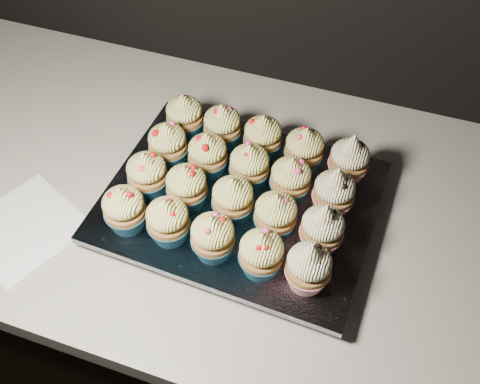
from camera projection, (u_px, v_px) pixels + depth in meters
The scene contains 25 objects.
cabinet at pixel (174, 298), 1.28m from camera, with size 2.40×0.60×0.86m, color black.
worktop at pixel (149, 177), 0.93m from camera, with size 2.44×0.64×0.04m, color beige.
napkin at pixel (25, 228), 0.84m from camera, with size 0.16×0.16×0.00m, color white.
baking_tray at pixel (240, 207), 0.85m from camera, with size 0.38×0.29×0.02m, color black.
foil_lining at pixel (240, 201), 0.84m from camera, with size 0.41×0.32×0.01m, color silver.
cupcake_0 at pixel (124, 209), 0.77m from camera, with size 0.06×0.06×0.08m.
cupcake_1 at pixel (168, 220), 0.76m from camera, with size 0.06×0.06×0.08m.
cupcake_2 at pixel (213, 237), 0.74m from camera, with size 0.06×0.06×0.08m.
cupcake_3 at pixel (261, 253), 0.72m from camera, with size 0.06×0.06×0.08m.
cupcake_4 at pixel (309, 266), 0.71m from camera, with size 0.06×0.06×0.10m.
cupcake_5 at pixel (147, 174), 0.81m from camera, with size 0.06×0.06×0.08m.
cupcake_6 at pixel (187, 187), 0.80m from camera, with size 0.06×0.06×0.08m.
cupcake_7 at pixel (233, 199), 0.78m from camera, with size 0.06×0.06×0.08m.
cupcake_8 at pixel (276, 215), 0.76m from camera, with size 0.06×0.06×0.08m.
cupcake_9 at pixel (322, 228), 0.75m from camera, with size 0.06×0.06×0.10m.
cupcake_10 at pixel (168, 144), 0.85m from camera, with size 0.06×0.06×0.08m.
cupcake_11 at pixel (208, 155), 0.84m from camera, with size 0.06×0.06×0.08m.
cupcake_12 at pixel (249, 166), 0.82m from camera, with size 0.06×0.06×0.08m.
cupcake_13 at pixel (290, 179), 0.81m from camera, with size 0.06×0.06×0.08m.
cupcake_14 at pixel (334, 192), 0.79m from camera, with size 0.06×0.06×0.10m.
cupcake_15 at pixel (185, 116), 0.89m from camera, with size 0.06×0.06×0.08m.
cupcake_16 at pixel (222, 126), 0.88m from camera, with size 0.06×0.06×0.08m.
cupcake_17 at pixel (263, 137), 0.86m from camera, with size 0.06×0.06×0.08m.
cupcake_18 at pixel (304, 149), 0.85m from camera, with size 0.06×0.06×0.08m.
cupcake_19 at pixel (349, 160), 0.83m from camera, with size 0.06×0.06×0.10m.
Camera 1 is at (0.34, 1.18, 1.59)m, focal length 40.00 mm.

